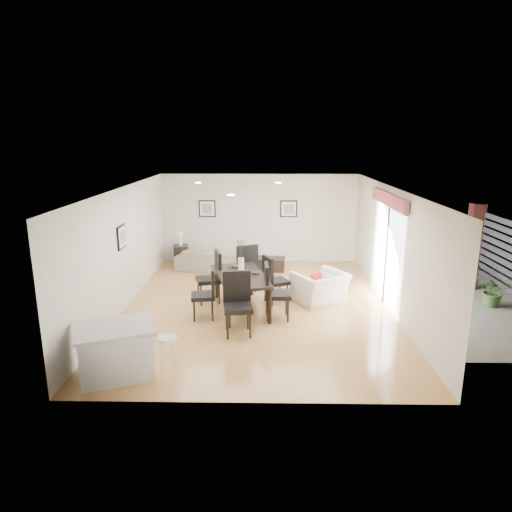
{
  "coord_description": "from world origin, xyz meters",
  "views": [
    {
      "loc": [
        0.15,
        -9.9,
        3.74
      ],
      "look_at": [
        -0.04,
        0.4,
        1.08
      ],
      "focal_mm": 32.0,
      "sensor_mm": 36.0,
      "label": 1
    }
  ],
  "objects_px": {
    "armchair": "(320,288)",
    "coffee_table": "(269,264)",
    "dining_table": "(241,278)",
    "kitchen_island": "(116,351)",
    "dining_chair_foot": "(245,266)",
    "dining_chair_wnear": "(207,290)",
    "bar_stool": "(167,343)",
    "sofa": "(214,260)",
    "dining_chair_wfar": "(213,274)",
    "dining_chair_enear": "(273,289)",
    "dining_chair_efar": "(273,277)",
    "side_table": "(181,255)",
    "dining_chair_head": "(237,299)"
  },
  "relations": [
    {
      "from": "dining_table",
      "to": "side_table",
      "type": "bearing_deg",
      "value": 104.74
    },
    {
      "from": "dining_chair_enear",
      "to": "dining_chair_foot",
      "type": "relative_size",
      "value": 0.97
    },
    {
      "from": "sofa",
      "to": "dining_chair_efar",
      "type": "xyz_separation_m",
      "value": [
        1.65,
        -2.65,
        0.32
      ]
    },
    {
      "from": "dining_chair_efar",
      "to": "coffee_table",
      "type": "height_order",
      "value": "dining_chair_efar"
    },
    {
      "from": "coffee_table",
      "to": "bar_stool",
      "type": "distance_m",
      "value": 6.39
    },
    {
      "from": "sofa",
      "to": "bar_stool",
      "type": "relative_size",
      "value": 3.16
    },
    {
      "from": "side_table",
      "to": "dining_chair_efar",
      "type": "bearing_deg",
      "value": -50.97
    },
    {
      "from": "dining_table",
      "to": "dining_chair_wnear",
      "type": "height_order",
      "value": "dining_chair_wnear"
    },
    {
      "from": "dining_chair_enear",
      "to": "bar_stool",
      "type": "distance_m",
      "value": 3.01
    },
    {
      "from": "dining_table",
      "to": "dining_chair_head",
      "type": "distance_m",
      "value": 1.22
    },
    {
      "from": "dining_chair_efar",
      "to": "coffee_table",
      "type": "relative_size",
      "value": 1.22
    },
    {
      "from": "sofa",
      "to": "dining_chair_enear",
      "type": "height_order",
      "value": "dining_chair_enear"
    },
    {
      "from": "sofa",
      "to": "armchair",
      "type": "bearing_deg",
      "value": 152.7
    },
    {
      "from": "dining_chair_foot",
      "to": "kitchen_island",
      "type": "height_order",
      "value": "dining_chair_foot"
    },
    {
      "from": "dining_chair_enear",
      "to": "coffee_table",
      "type": "relative_size",
      "value": 1.29
    },
    {
      "from": "dining_chair_wfar",
      "to": "coffee_table",
      "type": "relative_size",
      "value": 1.3
    },
    {
      "from": "armchair",
      "to": "side_table",
      "type": "relative_size",
      "value": 1.9
    },
    {
      "from": "coffee_table",
      "to": "kitchen_island",
      "type": "height_order",
      "value": "kitchen_island"
    },
    {
      "from": "sofa",
      "to": "dining_table",
      "type": "distance_m",
      "value": 3.27
    },
    {
      "from": "dining_table",
      "to": "dining_chair_efar",
      "type": "distance_m",
      "value": 0.84
    },
    {
      "from": "sofa",
      "to": "dining_chair_enear",
      "type": "distance_m",
      "value": 3.97
    },
    {
      "from": "armchair",
      "to": "coffee_table",
      "type": "bearing_deg",
      "value": -98.29
    },
    {
      "from": "dining_chair_head",
      "to": "dining_chair_foot",
      "type": "height_order",
      "value": "dining_chair_foot"
    },
    {
      "from": "armchair",
      "to": "dining_chair_wfar",
      "type": "bearing_deg",
      "value": -32.02
    },
    {
      "from": "armchair",
      "to": "dining_chair_foot",
      "type": "distance_m",
      "value": 1.93
    },
    {
      "from": "dining_table",
      "to": "dining_chair_wnear",
      "type": "bearing_deg",
      "value": -158.62
    },
    {
      "from": "dining_chair_enear",
      "to": "coffee_table",
      "type": "bearing_deg",
      "value": -1.77
    },
    {
      "from": "dining_chair_foot",
      "to": "sofa",
      "type": "bearing_deg",
      "value": -85.7
    },
    {
      "from": "dining_table",
      "to": "dining_chair_wnear",
      "type": "relative_size",
      "value": 1.95
    },
    {
      "from": "dining_chair_enear",
      "to": "dining_chair_foot",
      "type": "xyz_separation_m",
      "value": [
        -0.65,
        1.72,
        0.02
      ]
    },
    {
      "from": "dining_chair_efar",
      "to": "kitchen_island",
      "type": "distance_m",
      "value": 4.28
    },
    {
      "from": "dining_chair_head",
      "to": "armchair",
      "type": "bearing_deg",
      "value": 35.72
    },
    {
      "from": "armchair",
      "to": "bar_stool",
      "type": "bearing_deg",
      "value": 18.81
    },
    {
      "from": "dining_chair_enear",
      "to": "kitchen_island",
      "type": "bearing_deg",
      "value": 131.35
    },
    {
      "from": "bar_stool",
      "to": "sofa",
      "type": "bearing_deg",
      "value": 89.19
    },
    {
      "from": "dining_chair_wfar",
      "to": "coffee_table",
      "type": "height_order",
      "value": "dining_chair_wfar"
    },
    {
      "from": "dining_chair_foot",
      "to": "bar_stool",
      "type": "bearing_deg",
      "value": 51.93
    },
    {
      "from": "sofa",
      "to": "dining_chair_head",
      "type": "height_order",
      "value": "dining_chair_head"
    },
    {
      "from": "sofa",
      "to": "dining_chair_wfar",
      "type": "bearing_deg",
      "value": 111.52
    },
    {
      "from": "armchair",
      "to": "dining_table",
      "type": "relative_size",
      "value": 0.51
    },
    {
      "from": "sofa",
      "to": "dining_chair_foot",
      "type": "bearing_deg",
      "value": 133.66
    },
    {
      "from": "coffee_table",
      "to": "dining_chair_foot",
      "type": "bearing_deg",
      "value": -100.78
    },
    {
      "from": "dining_table",
      "to": "dining_chair_head",
      "type": "height_order",
      "value": "dining_chair_head"
    },
    {
      "from": "dining_table",
      "to": "kitchen_island",
      "type": "xyz_separation_m",
      "value": [
        -1.88,
        -2.96,
        -0.31
      ]
    },
    {
      "from": "dining_chair_head",
      "to": "coffee_table",
      "type": "relative_size",
      "value": 1.33
    },
    {
      "from": "dining_chair_wnear",
      "to": "bar_stool",
      "type": "relative_size",
      "value": 1.64
    },
    {
      "from": "armchair",
      "to": "coffee_table",
      "type": "height_order",
      "value": "armchair"
    },
    {
      "from": "dining_chair_foot",
      "to": "bar_stool",
      "type": "relative_size",
      "value": 1.83
    },
    {
      "from": "kitchen_island",
      "to": "bar_stool",
      "type": "relative_size",
      "value": 2.17
    },
    {
      "from": "armchair",
      "to": "dining_chair_wnear",
      "type": "height_order",
      "value": "dining_chair_wnear"
    }
  ]
}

